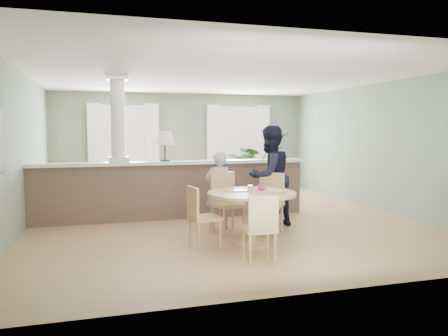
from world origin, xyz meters
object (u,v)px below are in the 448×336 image
object	(u,v)px
sofa	(185,184)
child_person	(218,190)
chair_near	(261,226)
chair_side	(200,214)
man_person	(270,177)
chair_far_boy	(226,200)
houseplant	(256,166)
chair_far_man	(270,200)
dining_table	(252,203)

from	to	relation	value
sofa	child_person	size ratio (longest dim) A/B	2.50
chair_near	chair_side	size ratio (longest dim) A/B	0.99
child_person	man_person	xyz separation A→B (m)	(0.90, -0.11, 0.22)
chair_far_boy	child_person	xyz separation A→B (m)	(-0.03, 0.37, 0.11)
houseplant	chair_side	bearing A→B (deg)	-120.70
sofa	chair_far_man	world-z (taller)	chair_far_man
sofa	chair_near	world-z (taller)	sofa
chair_near	man_person	xyz separation A→B (m)	(0.91, 1.95, 0.40)
dining_table	child_person	xyz separation A→B (m)	(-0.20, 1.15, 0.04)
houseplant	chair_far_man	xyz separation A→B (m)	(-0.91, -3.13, -0.28)
chair_far_boy	chair_side	size ratio (longest dim) A/B	1.12
man_person	dining_table	bearing A→B (deg)	34.20
chair_side	child_person	size ratio (longest dim) A/B	0.67
man_person	houseplant	bearing A→B (deg)	-127.41
dining_table	man_person	xyz separation A→B (m)	(0.70, 1.03, 0.26)
chair_far_boy	chair_near	world-z (taller)	chair_far_boy
child_person	man_person	bearing A→B (deg)	166.65
chair_far_man	man_person	distance (m)	0.53
chair_near	man_person	size ratio (longest dim) A/B	0.50
chair_near	child_person	distance (m)	2.07
chair_side	man_person	bearing A→B (deg)	-64.53
sofa	houseplant	distance (m)	1.81
child_person	chair_far_boy	bearing A→B (deg)	88.63
chair_far_man	sofa	bearing A→B (deg)	142.14
chair_near	child_person	xyz separation A→B (m)	(0.01, 2.06, 0.18)
chair_side	child_person	distance (m)	1.29
dining_table	houseplant	bearing A→B (deg)	68.89
dining_table	child_person	distance (m)	1.17
sofa	chair_side	bearing A→B (deg)	-108.12
chair_far_boy	chair_far_man	xyz separation A→B (m)	(0.73, -0.11, -0.01)
houseplant	chair_side	size ratio (longest dim) A/B	1.84
child_person	man_person	size ratio (longest dim) A/B	0.75
child_person	chair_side	bearing A→B (deg)	56.79
houseplant	chair_far_boy	bearing A→B (deg)	-118.44
houseplant	chair_near	world-z (taller)	houseplant
chair_far_boy	chair_side	world-z (taller)	chair_far_boy
sofa	houseplant	world-z (taller)	houseplant
chair_far_man	chair_side	distance (m)	1.49
child_person	houseplant	bearing A→B (deg)	-128.30
chair_far_boy	sofa	bearing A→B (deg)	81.00
chair_side	houseplant	bearing A→B (deg)	-40.00
chair_far_boy	chair_far_man	size ratio (longest dim) A/B	1.02
chair_far_man	chair_near	world-z (taller)	chair_far_man
sofa	child_person	world-z (taller)	child_person
sofa	chair_far_man	size ratio (longest dim) A/B	3.38
child_person	chair_far_man	bearing A→B (deg)	141.26
houseplant	man_person	world-z (taller)	man_person
dining_table	man_person	bearing A→B (deg)	56.04
chair_far_man	chair_side	bearing A→B (deg)	-117.95
sofa	chair_far_man	bearing A→B (deg)	-84.50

